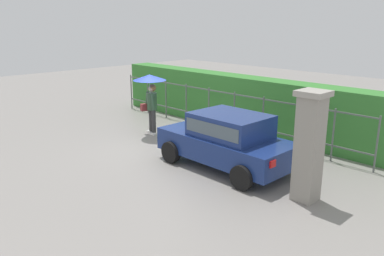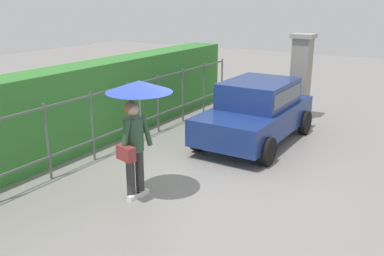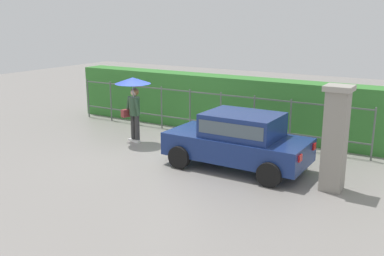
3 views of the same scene
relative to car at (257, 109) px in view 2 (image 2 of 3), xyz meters
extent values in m
plane|color=gray|center=(-2.46, -0.09, -0.80)|extent=(40.00, 40.00, 0.00)
cube|color=navy|center=(-0.06, 0.00, -0.22)|extent=(3.71, 1.66, 0.60)
cube|color=navy|center=(0.09, 0.00, 0.38)|extent=(1.91, 1.45, 0.60)
cube|color=#4C5B66|center=(0.09, 0.00, 0.40)|extent=(1.76, 1.47, 0.33)
cylinder|color=black|center=(-1.31, -0.83, -0.50)|extent=(0.60, 0.18, 0.60)
cylinder|color=black|center=(-1.30, 0.85, -0.50)|extent=(0.60, 0.18, 0.60)
cylinder|color=black|center=(1.19, -0.85, -0.50)|extent=(0.60, 0.18, 0.60)
cylinder|color=black|center=(1.20, 0.83, -0.50)|extent=(0.60, 0.18, 0.60)
cube|color=red|center=(1.80, -0.56, -0.07)|extent=(0.06, 0.20, 0.16)
cube|color=red|center=(1.80, 0.54, -0.07)|extent=(0.06, 0.20, 0.16)
cylinder|color=#333333|center=(-3.80, 0.57, -0.37)|extent=(0.15, 0.15, 0.86)
cylinder|color=#333333|center=(-3.99, 0.61, -0.37)|extent=(0.15, 0.15, 0.86)
cube|color=white|center=(-3.81, 0.51, -0.76)|extent=(0.26, 0.10, 0.08)
cube|color=white|center=(-4.00, 0.55, -0.76)|extent=(0.26, 0.10, 0.08)
cylinder|color=#2D4C33|center=(-3.89, 0.59, 0.35)|extent=(0.34, 0.34, 0.58)
sphere|color=#DBAD89|center=(-3.89, 0.59, 0.78)|extent=(0.22, 0.22, 0.22)
sphere|color=olive|center=(-3.89, 0.62, 0.80)|extent=(0.25, 0.25, 0.25)
cylinder|color=#2D4C33|center=(-3.70, 0.46, 0.37)|extent=(0.24, 0.14, 0.56)
cylinder|color=#2D4C33|center=(-4.13, 0.56, 0.37)|extent=(0.24, 0.14, 0.56)
cylinder|color=#B2B2B7|center=(-3.84, 0.48, 0.69)|extent=(0.02, 0.02, 0.77)
cone|color=blue|center=(-3.84, 0.48, 1.17)|extent=(1.10, 1.10, 0.19)
cube|color=maroon|center=(-4.17, 0.53, 0.11)|extent=(0.23, 0.37, 0.24)
cube|color=gray|center=(2.48, -0.25, 0.35)|extent=(0.48, 0.48, 2.30)
cube|color=#9E998E|center=(2.48, -0.25, 1.56)|extent=(0.60, 0.60, 0.12)
cylinder|color=#59605B|center=(-4.18, 2.46, -0.05)|extent=(0.05, 0.05, 1.50)
cylinder|color=#59605B|center=(-3.00, 2.46, -0.05)|extent=(0.05, 0.05, 1.50)
cylinder|color=#59605B|center=(-1.82, 2.46, -0.05)|extent=(0.05, 0.05, 1.50)
cylinder|color=#59605B|center=(-0.65, 2.46, -0.05)|extent=(0.05, 0.05, 1.50)
cylinder|color=#59605B|center=(0.53, 2.46, -0.05)|extent=(0.05, 0.05, 1.50)
cylinder|color=#59605B|center=(1.71, 2.46, -0.05)|extent=(0.05, 0.05, 1.50)
cylinder|color=#59605B|center=(2.88, 2.46, -0.05)|extent=(0.05, 0.05, 1.50)
cube|color=#59605B|center=(-2.41, 2.46, 0.62)|extent=(10.59, 0.03, 0.04)
cube|color=#59605B|center=(-2.41, 2.46, -0.35)|extent=(10.59, 0.03, 0.04)
cube|color=#387F33|center=(-2.41, 3.34, 0.15)|extent=(11.59, 0.90, 1.90)
camera|label=1|loc=(6.38, -7.49, 2.99)|focal=36.55mm
camera|label=2|loc=(-9.08, -3.77, 2.53)|focal=39.09mm
camera|label=3|loc=(4.65, -10.03, 3.06)|focal=41.15mm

